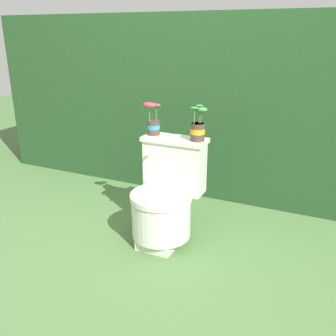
# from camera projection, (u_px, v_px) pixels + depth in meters

# --- Properties ---
(ground_plane) EXTENTS (12.00, 12.00, 0.00)m
(ground_plane) POSITION_uv_depth(u_px,v_px,m) (156.00, 240.00, 2.60)
(ground_plane) COLOR #4C703D
(hedge_backdrop) EXTENTS (4.13, 0.63, 1.51)m
(hedge_backdrop) POSITION_uv_depth(u_px,v_px,m) (212.00, 105.00, 3.31)
(hedge_backdrop) COLOR #234723
(hedge_backdrop) RESTS_ON ground
(toilet) EXTENTS (0.44, 0.51, 0.69)m
(toilet) POSITION_uv_depth(u_px,v_px,m) (166.00, 199.00, 2.52)
(toilet) COLOR silver
(toilet) RESTS_ON ground
(potted_plant_left) EXTENTS (0.11, 0.11, 0.23)m
(potted_plant_left) POSITION_uv_depth(u_px,v_px,m) (153.00, 122.00, 2.55)
(potted_plant_left) COLOR #47382D
(potted_plant_left) RESTS_ON toilet
(potted_plant_midleft) EXTENTS (0.11, 0.10, 0.24)m
(potted_plant_midleft) POSITION_uv_depth(u_px,v_px,m) (198.00, 128.00, 2.41)
(potted_plant_midleft) COLOR #47382D
(potted_plant_midleft) RESTS_ON toilet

